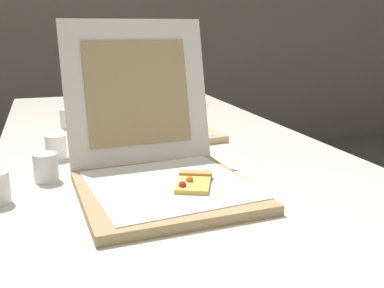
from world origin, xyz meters
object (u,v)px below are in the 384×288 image
at_px(cup_white_near_center, 46,167).
at_px(pizza_box_middle, 147,118).
at_px(pizza_box_front, 160,166).
at_px(cup_white_far, 68,119).
at_px(cup_white_mid, 56,147).
at_px(table, 168,162).

bearing_deg(cup_white_near_center, pizza_box_middle, 49.57).
distance_m(pizza_box_front, cup_white_near_center, 0.28).
relative_size(cup_white_far, cup_white_mid, 1.00).
bearing_deg(cup_white_far, cup_white_near_center, -98.25).
bearing_deg(table, pizza_box_middle, 92.81).
xyz_separation_m(table, cup_white_near_center, (-0.35, -0.18, 0.08)).
xyz_separation_m(table, pizza_box_middle, (-0.01, 0.22, 0.10)).
bearing_deg(cup_white_mid, pizza_box_middle, 34.85).
distance_m(table, cup_white_far, 0.49).
height_order(pizza_box_front, cup_white_near_center, pizza_box_front).
height_order(pizza_box_front, cup_white_far, pizza_box_front).
height_order(cup_white_far, cup_white_mid, same).
height_order(pizza_box_middle, cup_white_far, pizza_box_middle).
distance_m(table, cup_white_near_center, 0.40).
bearing_deg(table, cup_white_far, 124.05).
xyz_separation_m(pizza_box_middle, cup_white_far, (-0.26, 0.18, -0.02)).
bearing_deg(cup_white_near_center, table, 27.20).
relative_size(pizza_box_front, cup_white_mid, 6.94).
relative_size(table, pizza_box_front, 4.94).
distance_m(cup_white_far, cup_white_mid, 0.40).
bearing_deg(cup_white_far, cup_white_mid, -97.89).
height_order(pizza_box_front, pizza_box_middle, pizza_box_middle).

